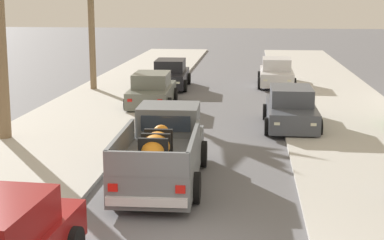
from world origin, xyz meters
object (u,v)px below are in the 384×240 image
at_px(car_left_near, 276,73).
at_px(car_right_near, 291,109).
at_px(pickup_truck, 163,152).
at_px(car_left_mid, 152,91).
at_px(car_right_mid, 170,75).

relative_size(car_left_near, car_right_near, 1.00).
bearing_deg(pickup_truck, car_left_mid, 101.60).
relative_size(car_left_near, car_right_mid, 0.99).
height_order(car_left_near, car_right_near, same).
xyz_separation_m(pickup_truck, car_right_mid, (-2.04, 15.57, -0.10)).
distance_m(car_left_near, car_right_near, 10.17).
relative_size(car_left_near, car_left_mid, 0.99).
height_order(pickup_truck, car_left_near, pickup_truck).
distance_m(pickup_truck, car_right_mid, 15.70).
bearing_deg(car_right_mid, pickup_truck, -82.53).
xyz_separation_m(car_right_near, car_right_mid, (-5.88, 8.84, 0.00)).
bearing_deg(car_right_near, car_right_mid, 123.64).
bearing_deg(car_left_mid, car_right_mid, 89.20).
relative_size(pickup_truck, car_right_near, 1.23).
xyz_separation_m(car_right_near, car_left_mid, (-5.95, 3.57, 0.00)).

